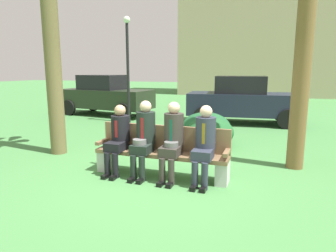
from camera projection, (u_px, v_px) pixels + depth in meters
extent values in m
plane|color=#448143|center=(158.00, 180.00, 5.23)|extent=(80.00, 80.00, 0.00)
cube|color=brown|center=(161.00, 154.00, 5.35)|extent=(2.43, 0.44, 0.07)
cube|color=brown|center=(164.00, 137.00, 5.48)|extent=(2.43, 0.06, 0.45)
cube|color=brown|center=(103.00, 141.00, 5.71)|extent=(0.08, 0.44, 0.06)
cube|color=brown|center=(227.00, 152.00, 4.94)|extent=(0.08, 0.44, 0.06)
cube|color=silver|center=(107.00, 160.00, 5.75)|extent=(0.20, 0.37, 0.38)
cube|color=silver|center=(223.00, 173.00, 5.03)|extent=(0.20, 0.37, 0.38)
cube|color=black|center=(116.00, 146.00, 5.43)|extent=(0.32, 0.38, 0.16)
cylinder|color=black|center=(107.00, 165.00, 5.34)|extent=(0.11, 0.11, 0.45)
cylinder|color=black|center=(115.00, 166.00, 5.29)|extent=(0.11, 0.11, 0.45)
cube|color=black|center=(106.00, 176.00, 5.32)|extent=(0.09, 0.22, 0.07)
cube|color=black|center=(114.00, 177.00, 5.27)|extent=(0.09, 0.22, 0.07)
cylinder|color=black|center=(121.00, 128.00, 5.55)|extent=(0.34, 0.34, 0.48)
cube|color=maroon|center=(116.00, 129.00, 5.40)|extent=(0.05, 0.01, 0.31)
sphere|color=tan|center=(120.00, 111.00, 5.49)|extent=(0.21, 0.21, 0.21)
cube|color=#1E2823|center=(142.00, 148.00, 5.27)|extent=(0.32, 0.38, 0.16)
cylinder|color=#1E2823|center=(133.00, 168.00, 5.17)|extent=(0.11, 0.11, 0.45)
cylinder|color=#1E2823|center=(142.00, 169.00, 5.12)|extent=(0.11, 0.11, 0.45)
cube|color=black|center=(132.00, 179.00, 5.15)|extent=(0.09, 0.22, 0.07)
cube|color=black|center=(141.00, 181.00, 5.10)|extent=(0.09, 0.22, 0.07)
cylinder|color=#1E2823|center=(146.00, 128.00, 5.38)|extent=(0.34, 0.34, 0.58)
cube|color=maroon|center=(142.00, 128.00, 5.22)|extent=(0.05, 0.01, 0.37)
sphere|color=beige|center=(146.00, 107.00, 5.31)|extent=(0.21, 0.21, 0.21)
cylinder|color=slate|center=(140.00, 142.00, 5.24)|extent=(0.24, 0.24, 0.09)
cube|color=#38332D|center=(170.00, 151.00, 5.09)|extent=(0.32, 0.38, 0.16)
cylinder|color=#38332D|center=(162.00, 171.00, 5.00)|extent=(0.11, 0.11, 0.45)
cylinder|color=#38332D|center=(171.00, 172.00, 4.95)|extent=(0.11, 0.11, 0.45)
cube|color=black|center=(161.00, 183.00, 4.98)|extent=(0.09, 0.22, 0.07)
cube|color=black|center=(170.00, 184.00, 4.93)|extent=(0.09, 0.22, 0.07)
cylinder|color=#38332D|center=(174.00, 130.00, 5.21)|extent=(0.34, 0.34, 0.57)
cube|color=#144C3D|center=(171.00, 130.00, 5.05)|extent=(0.05, 0.01, 0.37)
sphere|color=beige|center=(174.00, 108.00, 5.14)|extent=(0.21, 0.21, 0.21)
cylinder|color=#5F5F5F|center=(171.00, 144.00, 5.04)|extent=(0.24, 0.24, 0.09)
cube|color=#2D3342|center=(203.00, 154.00, 4.91)|extent=(0.32, 0.38, 0.16)
cylinder|color=#2D3342|center=(195.00, 175.00, 4.82)|extent=(0.11, 0.11, 0.45)
cylinder|color=#2D3342|center=(205.00, 176.00, 4.77)|extent=(0.11, 0.11, 0.45)
cube|color=black|center=(194.00, 188.00, 4.80)|extent=(0.09, 0.22, 0.07)
cube|color=black|center=(203.00, 189.00, 4.74)|extent=(0.09, 0.22, 0.07)
cylinder|color=#2D3342|center=(206.00, 133.00, 5.03)|extent=(0.34, 0.34, 0.54)
cube|color=olive|center=(203.00, 134.00, 4.87)|extent=(0.05, 0.01, 0.34)
sphere|color=beige|center=(206.00, 112.00, 4.96)|extent=(0.21, 0.21, 0.21)
cylinder|color=brown|center=(305.00, 37.00, 5.43)|extent=(0.32, 0.32, 4.96)
cylinder|color=brown|center=(52.00, 55.00, 6.52)|extent=(0.35, 0.35, 4.43)
ellipsoid|color=#225D2D|center=(210.00, 132.00, 7.43)|extent=(1.18, 1.08, 0.74)
ellipsoid|color=#205A30|center=(206.00, 128.00, 7.81)|extent=(1.29, 1.19, 0.81)
cube|color=#232D1E|center=(106.00, 98.00, 12.60)|extent=(4.05, 1.99, 0.76)
cube|color=black|center=(103.00, 82.00, 12.53)|extent=(1.84, 1.54, 0.60)
cylinder|color=black|center=(144.00, 107.00, 12.78)|extent=(0.65, 0.21, 0.64)
cylinder|color=black|center=(123.00, 112.00, 11.39)|extent=(0.65, 0.21, 0.64)
cylinder|color=black|center=(93.00, 104.00, 13.94)|extent=(0.65, 0.21, 0.64)
cylinder|color=black|center=(69.00, 108.00, 12.56)|extent=(0.65, 0.21, 0.64)
cube|color=#1E2338|center=(244.00, 104.00, 10.61)|extent=(4.05, 1.97, 0.76)
cube|color=black|center=(240.00, 85.00, 10.52)|extent=(1.84, 1.54, 0.60)
cylinder|color=black|center=(281.00, 113.00, 11.12)|extent=(0.65, 0.21, 0.64)
cylinder|color=black|center=(287.00, 119.00, 9.63)|extent=(0.65, 0.21, 0.64)
cylinder|color=black|center=(207.00, 110.00, 11.73)|extent=(0.65, 0.21, 0.64)
cylinder|color=black|center=(203.00, 116.00, 10.24)|extent=(0.65, 0.21, 0.64)
cylinder|color=black|center=(128.00, 74.00, 10.58)|extent=(0.10, 0.10, 3.46)
sphere|color=white|center=(127.00, 20.00, 10.24)|extent=(0.24, 0.24, 0.24)
cube|color=tan|center=(292.00, 7.00, 22.06)|extent=(15.75, 6.11, 12.88)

